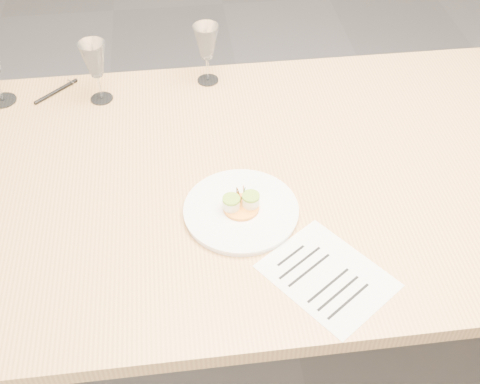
{
  "coord_description": "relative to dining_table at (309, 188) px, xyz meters",
  "views": [
    {
      "loc": [
        -0.32,
        -1.09,
        1.78
      ],
      "look_at": [
        -0.2,
        -0.11,
        0.8
      ],
      "focal_mm": 45.0,
      "sensor_mm": 36.0,
      "label": 1
    }
  ],
  "objects": [
    {
      "name": "ground",
      "position": [
        0.0,
        0.0,
        -0.68
      ],
      "size": [
        7.0,
        7.0,
        0.0
      ],
      "primitive_type": "plane",
      "color": "slate",
      "rests_on": "ground"
    },
    {
      "name": "dining_table",
      "position": [
        0.0,
        0.0,
        0.0
      ],
      "size": [
        2.4,
        1.0,
        0.75
      ],
      "color": "tan",
      "rests_on": "ground"
    },
    {
      "name": "dinner_plate",
      "position": [
        -0.2,
        -0.13,
        0.08
      ],
      "size": [
        0.27,
        0.27,
        0.07
      ],
      "rotation": [
        0.0,
        0.0,
        0.27
      ],
      "color": "white",
      "rests_on": "dining_table"
    },
    {
      "name": "recipe_sheet",
      "position": [
        -0.04,
        -0.34,
        0.07
      ],
      "size": [
        0.31,
        0.32,
        0.0
      ],
      "rotation": [
        0.0,
        0.0,
        0.62
      ],
      "color": "white",
      "rests_on": "dining_table"
    },
    {
      "name": "ballpoint_pen",
      "position": [
        -0.67,
        0.41,
        0.07
      ],
      "size": [
        0.12,
        0.11,
        0.01
      ],
      "rotation": [
        0.0,
        0.0,
        0.76
      ],
      "color": "black",
      "rests_on": "dining_table"
    },
    {
      "name": "wine_glass_1",
      "position": [
        -0.54,
        0.37,
        0.2
      ],
      "size": [
        0.07,
        0.07,
        0.18
      ],
      "color": "white",
      "rests_on": "dining_table"
    },
    {
      "name": "wine_glass_2",
      "position": [
        -0.23,
        0.42,
        0.19
      ],
      "size": [
        0.07,
        0.07,
        0.18
      ],
      "color": "white",
      "rests_on": "dining_table"
    }
  ]
}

